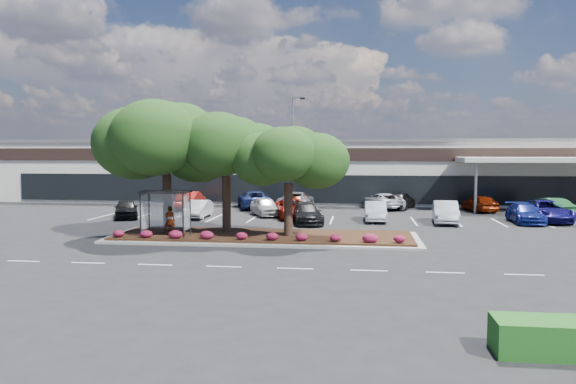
# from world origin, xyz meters

# --- Properties ---
(ground) EXTENTS (160.00, 160.00, 0.00)m
(ground) POSITION_xyz_m (0.00, 0.00, 0.00)
(ground) COLOR black
(ground) RESTS_ON ground
(retail_store) EXTENTS (80.40, 25.20, 6.25)m
(retail_store) POSITION_xyz_m (0.06, 33.91, 3.15)
(retail_store) COLOR silver
(retail_store) RESTS_ON ground
(landscape_island) EXTENTS (18.00, 6.00, 0.26)m
(landscape_island) POSITION_xyz_m (-2.00, 4.00, 0.12)
(landscape_island) COLOR gray
(landscape_island) RESTS_ON ground
(lane_markings) EXTENTS (33.12, 20.06, 0.01)m
(lane_markings) POSITION_xyz_m (-0.14, 10.42, 0.01)
(lane_markings) COLOR silver
(lane_markings) RESTS_ON ground
(shrub_row) EXTENTS (17.00, 0.80, 0.50)m
(shrub_row) POSITION_xyz_m (-2.00, 1.90, 0.51)
(shrub_row) COLOR maroon
(shrub_row) RESTS_ON landscape_island
(bus_shelter) EXTENTS (2.75, 1.55, 2.59)m
(bus_shelter) POSITION_xyz_m (-7.50, 2.95, 2.31)
(bus_shelter) COLOR black
(bus_shelter) RESTS_ON landscape_island
(island_tree_west) EXTENTS (7.20, 7.20, 7.89)m
(island_tree_west) POSITION_xyz_m (-8.00, 4.50, 4.21)
(island_tree_west) COLOR #1A3510
(island_tree_west) RESTS_ON landscape_island
(island_tree_mid) EXTENTS (6.60, 6.60, 7.32)m
(island_tree_mid) POSITION_xyz_m (-4.50, 5.20, 3.92)
(island_tree_mid) COLOR #1A3510
(island_tree_mid) RESTS_ON landscape_island
(island_tree_east) EXTENTS (5.80, 5.80, 6.50)m
(island_tree_east) POSITION_xyz_m (-0.50, 3.70, 3.51)
(island_tree_east) COLOR #1A3510
(island_tree_east) RESTS_ON landscape_island
(conifer_north_west) EXTENTS (4.40, 4.40, 10.00)m
(conifer_north_west) POSITION_xyz_m (-30.00, 46.00, 5.00)
(conifer_north_west) COLOR #1A3510
(conifer_north_west) RESTS_ON ground
(person_waiting) EXTENTS (0.68, 0.53, 1.67)m
(person_waiting) POSITION_xyz_m (-7.41, 3.24, 1.10)
(person_waiting) COLOR #594C47
(person_waiting) RESTS_ON landscape_island
(light_pole) EXTENTS (1.43, 0.66, 10.38)m
(light_pole) POSITION_xyz_m (-2.85, 25.99, 4.62)
(light_pole) COLOR gray
(light_pole) RESTS_ON ground
(car_0) EXTENTS (3.21, 4.50, 1.42)m
(car_0) POSITION_xyz_m (-14.22, 12.74, 0.71)
(car_0) COLOR black
(car_0) RESTS_ON ground
(car_1) EXTENTS (1.46, 4.08, 1.34)m
(car_1) POSITION_xyz_m (-8.76, 13.57, 0.67)
(car_1) COLOR silver
(car_1) RESTS_ON ground
(car_2) EXTENTS (3.35, 4.62, 1.46)m
(car_2) POSITION_xyz_m (-3.90, 15.61, 0.73)
(car_2) COLOR #B7B7B7
(car_2) RESTS_ON ground
(car_3) EXTENTS (2.95, 5.15, 1.41)m
(car_3) POSITION_xyz_m (-0.14, 11.22, 0.70)
(car_3) COLOR black
(car_3) RESTS_ON ground
(car_4) EXTENTS (3.95, 5.82, 1.48)m
(car_4) POSITION_xyz_m (-1.49, 14.14, 0.74)
(car_4) COLOR #951308
(car_4) RESTS_ON ground
(car_5) EXTENTS (1.59, 4.36, 1.43)m
(car_5) POSITION_xyz_m (4.70, 13.23, 0.71)
(car_5) COLOR #B3B7BF
(car_5) RESTS_ON ground
(car_6) EXTENTS (2.02, 4.86, 1.56)m
(car_6) POSITION_xyz_m (9.64, 12.76, 0.78)
(car_6) COLOR #B7BBC3
(car_6) RESTS_ON ground
(car_7) EXTENTS (2.91, 5.72, 1.55)m
(car_7) POSITION_xyz_m (16.98, 14.50, 0.77)
(car_7) COLOR #110D56
(car_7) RESTS_ON ground
(car_8) EXTENTS (1.93, 4.74, 1.37)m
(car_8) POSITION_xyz_m (15.28, 13.50, 0.69)
(car_8) COLOR navy
(car_8) RESTS_ON ground
(car_9) EXTENTS (1.90, 4.86, 1.58)m
(car_9) POSITION_xyz_m (-11.25, 19.73, 0.79)
(car_9) COLOR maroon
(car_9) RESTS_ON ground
(car_10) EXTENTS (4.15, 6.19, 1.58)m
(car_10) POSITION_xyz_m (-5.84, 21.05, 0.79)
(car_10) COLOR navy
(car_10) RESTS_ON ground
(car_11) EXTENTS (2.94, 6.15, 1.69)m
(car_11) POSITION_xyz_m (-1.88, 19.26, 0.85)
(car_11) COLOR #56585E
(car_11) RESTS_ON ground
(car_12) EXTENTS (3.27, 4.96, 1.57)m
(car_12) POSITION_xyz_m (-1.66, 19.01, 0.79)
(car_12) COLOR #622D12
(car_12) RESTS_ON ground
(car_13) EXTENTS (3.26, 4.89, 1.55)m
(car_13) POSITION_xyz_m (7.12, 22.26, 0.77)
(car_13) COLOR black
(car_13) RESTS_ON ground
(car_14) EXTENTS (4.05, 5.55, 1.40)m
(car_14) POSITION_xyz_m (5.56, 22.03, 0.70)
(car_14) COLOR silver
(car_14) RESTS_ON ground
(car_15) EXTENTS (2.71, 4.57, 1.46)m
(car_15) POSITION_xyz_m (13.62, 20.82, 0.73)
(car_15) COLOR maroon
(car_15) RESTS_ON ground
(car_16) EXTENTS (2.45, 4.29, 1.34)m
(car_16) POSITION_xyz_m (18.12, 18.55, 0.67)
(car_16) COLOR black
(car_16) RESTS_ON ground
(car_17) EXTENTS (3.13, 4.80, 1.49)m
(car_17) POSITION_xyz_m (18.16, 17.78, 0.75)
(car_17) COLOR #20522B
(car_17) RESTS_ON ground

